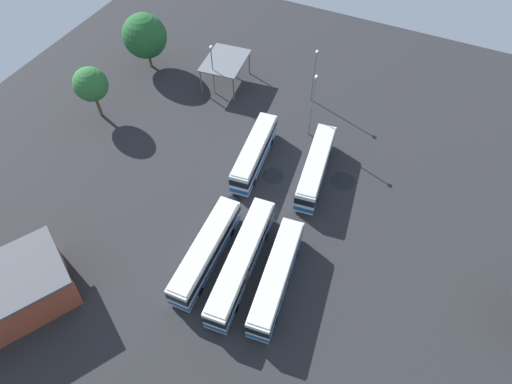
{
  "coord_description": "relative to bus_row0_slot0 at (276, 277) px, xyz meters",
  "views": [
    {
      "loc": [
        -26.88,
        -11.74,
        42.0
      ],
      "look_at": [
        1.84,
        1.97,
        1.55
      ],
      "focal_mm": 29.93,
      "sensor_mm": 36.0,
      "label": 1
    }
  ],
  "objects": [
    {
      "name": "ground_plane",
      "position": [
        7.57,
        4.87,
        -1.87
      ],
      "size": [
        96.28,
        96.28,
        0.0
      ],
      "primitive_type": "plane",
      "color": "#28282B"
    },
    {
      "name": "bus_row0_slot0",
      "position": [
        0.0,
        0.0,
        0.0
      ],
      "size": [
        13.04,
        4.0,
        3.54
      ],
      "color": "silver",
      "rests_on": "ground_plane"
    },
    {
      "name": "bus_row0_slot1",
      "position": [
        0.03,
        4.07,
        0.0
      ],
      "size": [
        15.07,
        3.9,
        3.54
      ],
      "color": "silver",
      "rests_on": "ground_plane"
    },
    {
      "name": "bus_row0_slot2",
      "position": [
        -0.46,
        8.1,
        -0.0
      ],
      "size": [
        12.93,
        3.06,
        3.54
      ],
      "color": "silver",
      "rests_on": "ground_plane"
    },
    {
      "name": "bus_row1_slot0",
      "position": [
        16.01,
        1.67,
        -0.0
      ],
      "size": [
        12.81,
        4.15,
        3.54
      ],
      "color": "silver",
      "rests_on": "ground_plane"
    },
    {
      "name": "bus_row1_slot2",
      "position": [
        14.93,
        9.69,
        -0.0
      ],
      "size": [
        12.33,
        3.89,
        3.54
      ],
      "color": "silver",
      "rests_on": "ground_plane"
    },
    {
      "name": "depot_building",
      "position": [
        -13.85,
        23.39,
        0.6
      ],
      "size": [
        14.89,
        13.15,
        4.9
      ],
      "color": "#99422D",
      "rests_on": "ground_plane"
    },
    {
      "name": "maintenance_shelter",
      "position": [
        28.19,
        20.96,
        2.08
      ],
      "size": [
        8.17,
        6.62,
        4.2
      ],
      "color": "slate",
      "rests_on": "ground_plane"
    },
    {
      "name": "lamp_post_mid_lot",
      "position": [
        30.08,
        7.55,
        2.74
      ],
      "size": [
        0.56,
        0.28,
        8.39
      ],
      "color": "slate",
      "rests_on": "ground_plane"
    },
    {
      "name": "lamp_post_by_building",
      "position": [
        23.04,
        5.2,
        3.44
      ],
      "size": [
        0.56,
        0.28,
        9.77
      ],
      "color": "slate",
      "rests_on": "ground_plane"
    },
    {
      "name": "lamp_post_far_corner",
      "position": [
        25.31,
        21.44,
        2.55
      ],
      "size": [
        0.56,
        0.28,
        8.02
      ],
      "color": "slate",
      "rests_on": "ground_plane"
    },
    {
      "name": "tree_south_edge",
      "position": [
        26.81,
        34.11,
        3.56
      ],
      "size": [
        6.78,
        6.78,
        8.82
      ],
      "color": "brown",
      "rests_on": "ground_plane"
    },
    {
      "name": "tree_north_edge",
      "position": [
        13.66,
        33.8,
        3.7
      ],
      "size": [
        4.71,
        4.71,
        7.95
      ],
      "color": "brown",
      "rests_on": "ground_plane"
    },
    {
      "name": "puddle_between_rows",
      "position": [
        13.85,
        6.49,
        -1.87
      ],
      "size": [
        2.76,
        2.76,
        0.01
      ],
      "primitive_type": "cylinder",
      "color": "black",
      "rests_on": "ground_plane"
    },
    {
      "name": "puddle_front_lane",
      "position": [
        8.09,
        9.22,
        -1.87
      ],
      "size": [
        1.79,
        1.79,
        0.01
      ],
      "primitive_type": "cylinder",
      "color": "black",
      "rests_on": "ground_plane"
    },
    {
      "name": "puddle_centre_drain",
      "position": [
        7.67,
        1.02,
        -1.87
      ],
      "size": [
        2.13,
        2.13,
        0.01
      ],
      "primitive_type": "cylinder",
      "color": "black",
      "rests_on": "ground_plane"
    },
    {
      "name": "puddle_near_shelter",
      "position": [
        16.96,
        -1.91,
        -1.87
      ],
      "size": [
        3.08,
        3.08,
        0.01
      ],
      "primitive_type": "cylinder",
      "color": "black",
      "rests_on": "ground_plane"
    }
  ]
}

